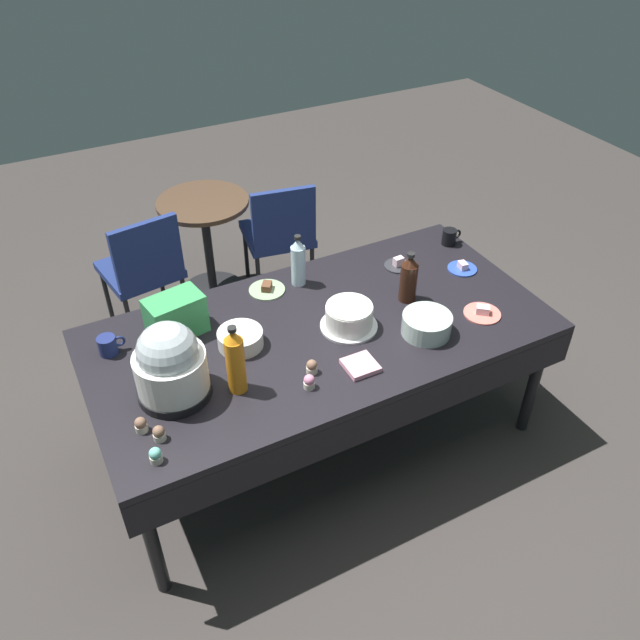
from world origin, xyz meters
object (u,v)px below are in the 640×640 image
Objects in this scene: glass_salad_bowl at (427,324)px; coffee_mug_black at (450,237)px; dessert_plate_sage at (267,289)px; cupcake_lemon at (312,367)px; soda_bottle_orange_juice at (235,361)px; coffee_mug_navy at (108,345)px; dessert_plate_charcoal at (398,264)px; cupcake_cocoa at (156,455)px; cupcake_berry at (141,425)px; round_cafe_table at (206,230)px; soda_bottle_cola at (409,279)px; maroon_chair_right at (280,231)px; dessert_plate_coral at (482,312)px; ceramic_snack_bowl at (240,339)px; soda_carton at (176,316)px; soda_bottle_water at (298,262)px; frosted_layer_cake at (349,317)px; cupcake_rose at (309,382)px; potluck_table at (320,338)px; maroon_chair_left at (143,266)px; dessert_plate_cobalt at (462,268)px; cupcake_vanilla at (159,433)px; slow_cooker at (170,365)px.

coffee_mug_black is at bearing 46.11° from glass_salad_bowl.
cupcake_lemon reaches higher than dessert_plate_sage.
coffee_mug_navy is (-0.43, 0.49, -0.11)m from soda_bottle_orange_juice.
cupcake_cocoa reaches higher than dessert_plate_charcoal.
round_cafe_table is (0.88, 1.80, -0.28)m from cupcake_berry.
soda_bottle_cola reaches higher than maroon_chair_right.
cupcake_cocoa reaches higher than dessert_plate_coral.
ceramic_snack_bowl is 0.31m from soda_bottle_orange_juice.
dessert_plate_coral is at bearing -31.63° from soda_carton.
soda_carton is at bearing -171.30° from soda_bottle_water.
soda_bottle_water is (-0.05, 0.44, 0.07)m from frosted_layer_cake.
cupcake_rose is 0.79m from soda_bottle_water.
soda_bottle_orange_juice is (-0.33, 0.05, 0.13)m from cupcake_lemon.
potluck_table is at bearing 157.01° from frosted_layer_cake.
ceramic_snack_bowl is 1.69× the size of coffee_mug_navy.
soda_bottle_orange_juice is at bearing -88.56° from maroon_chair_left.
cupcake_vanilla reaches higher than dessert_plate_cobalt.
cupcake_cocoa is (-0.54, -0.48, -0.01)m from ceramic_snack_bowl.
cupcake_lemon is (-0.08, -0.66, 0.02)m from dessert_plate_sage.
potluck_table is 2.59× the size of maroon_chair_right.
cupcake_lemon is 0.26× the size of soda_carton.
soda_carton is at bearing 70.53° from slow_cooker.
glass_salad_bowl is at bearing -88.52° from maroon_chair_right.
frosted_layer_cake is 1.65m from round_cafe_table.
cupcake_lemon is (0.75, 0.17, 0.00)m from cupcake_cocoa.
soda_bottle_cola reaches higher than soda_carton.
soda_bottle_orange_juice reaches higher than cupcake_vanilla.
round_cafe_table is (-0.13, 1.17, -0.38)m from soda_bottle_water.
maroon_chair_right reaches higher than coffee_mug_navy.
soda_bottle_cola is 0.38× the size of round_cafe_table.
ceramic_snack_bowl is (0.36, 0.16, -0.12)m from slow_cooker.
soda_bottle_water reaches higher than coffee_mug_navy.
round_cafe_table is (0.88, 1.27, -0.30)m from coffee_mug_navy.
dessert_plate_coral reaches higher than dessert_plate_cobalt.
dessert_plate_coral is 1.48m from soda_carton.
cupcake_vanilla reaches higher than dessert_plate_sage.
soda_bottle_water reaches higher than dessert_plate_coral.
cupcake_rose and cupcake_lemon have the same top height.
glass_salad_bowl is 0.90× the size of soda_carton.
dessert_plate_sage is at bearing 38.05° from cupcake_berry.
dessert_plate_charcoal is at bearing 33.82° from frosted_layer_cake.
cupcake_berry is (-0.55, -0.31, -0.01)m from ceramic_snack_bowl.
cupcake_cocoa is at bearing -89.09° from coffee_mug_navy.
cupcake_rose is 1.00× the size of cupcake_vanilla.
slow_cooker reaches higher than potluck_table.
soda_bottle_cola reaches higher than coffee_mug_black.
cupcake_lemon reaches higher than dessert_plate_coral.
soda_carton reaches higher than dessert_plate_cobalt.
glass_salad_bowl is at bearing -7.47° from slow_cooker.
maroon_chair_right is at bearing 103.04° from dessert_plate_coral.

